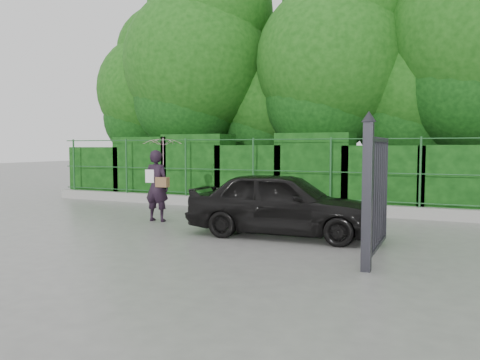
% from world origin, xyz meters
% --- Properties ---
extents(ground, '(80.00, 80.00, 0.00)m').
position_xyz_m(ground, '(0.00, 0.00, 0.00)').
color(ground, gray).
extents(kerb, '(14.00, 0.25, 0.30)m').
position_xyz_m(kerb, '(0.00, 4.50, 0.15)').
color(kerb, '#9E9E99').
rests_on(kerb, ground).
extents(fence, '(14.13, 0.06, 1.80)m').
position_xyz_m(fence, '(0.22, 4.50, 1.20)').
color(fence, '#1F5125').
rests_on(fence, kerb).
extents(hedge, '(14.20, 1.20, 2.25)m').
position_xyz_m(hedge, '(-0.06, 5.50, 1.02)').
color(hedge, black).
rests_on(hedge, ground).
extents(trees, '(17.10, 6.15, 8.08)m').
position_xyz_m(trees, '(1.14, 7.74, 4.62)').
color(trees, black).
rests_on(trees, ground).
extents(gate, '(0.22, 2.33, 2.36)m').
position_xyz_m(gate, '(4.60, -0.72, 1.19)').
color(gate, black).
rests_on(gate, ground).
extents(woman, '(0.96, 0.97, 2.08)m').
position_xyz_m(woman, '(-0.80, 1.47, 1.36)').
color(woman, black).
rests_on(woman, ground).
extents(car, '(4.02, 1.79, 1.34)m').
position_xyz_m(car, '(2.55, 0.95, 0.67)').
color(car, black).
rests_on(car, ground).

